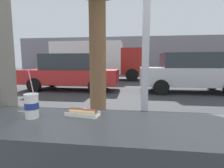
{
  "coord_description": "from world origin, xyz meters",
  "views": [
    {
      "loc": [
        -0.08,
        -1.26,
        1.36
      ],
      "look_at": [
        -0.54,
        2.31,
        0.9
      ],
      "focal_mm": 27.49,
      "sensor_mm": 36.0,
      "label": 1
    }
  ],
  "objects_px": {
    "parked_car_red": "(70,72)",
    "box_truck": "(97,59)",
    "hotdog_tray_near": "(83,112)",
    "soda_cup_left": "(32,105)",
    "parked_car_silver": "(189,73)"
  },
  "relations": [
    {
      "from": "soda_cup_left",
      "to": "box_truck",
      "type": "distance_m",
      "value": 12.35
    },
    {
      "from": "parked_car_red",
      "to": "box_truck",
      "type": "xyz_separation_m",
      "value": [
        0.26,
        5.11,
        0.7
      ]
    },
    {
      "from": "soda_cup_left",
      "to": "parked_car_silver",
      "type": "bearing_deg",
      "value": 66.03
    },
    {
      "from": "hotdog_tray_near",
      "to": "box_truck",
      "type": "relative_size",
      "value": 0.03
    },
    {
      "from": "soda_cup_left",
      "to": "parked_car_silver",
      "type": "distance_m",
      "value": 7.7
    },
    {
      "from": "box_truck",
      "to": "parked_car_red",
      "type": "bearing_deg",
      "value": -92.86
    },
    {
      "from": "hotdog_tray_near",
      "to": "parked_car_red",
      "type": "xyz_separation_m",
      "value": [
        -2.74,
        6.95,
        -0.14
      ]
    },
    {
      "from": "parked_car_red",
      "to": "box_truck",
      "type": "relative_size",
      "value": 0.65
    },
    {
      "from": "soda_cup_left",
      "to": "parked_car_silver",
      "type": "relative_size",
      "value": 0.07
    },
    {
      "from": "parked_car_silver",
      "to": "box_truck",
      "type": "distance_m",
      "value": 7.39
    },
    {
      "from": "parked_car_red",
      "to": "parked_car_silver",
      "type": "relative_size",
      "value": 1.05
    },
    {
      "from": "soda_cup_left",
      "to": "parked_car_silver",
      "type": "height_order",
      "value": "parked_car_silver"
    },
    {
      "from": "parked_car_red",
      "to": "box_truck",
      "type": "height_order",
      "value": "box_truck"
    },
    {
      "from": "hotdog_tray_near",
      "to": "parked_car_silver",
      "type": "xyz_separation_m",
      "value": [
        2.81,
        6.95,
        -0.12
      ]
    },
    {
      "from": "soda_cup_left",
      "to": "hotdog_tray_near",
      "type": "height_order",
      "value": "soda_cup_left"
    }
  ]
}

